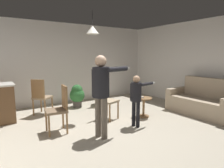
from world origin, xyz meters
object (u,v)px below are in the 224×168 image
at_px(spare_remote_on_table, 142,97).
at_px(dining_chair_centre_back, 101,89).
at_px(side_table_by_couch, 144,105).
at_px(person_adult, 101,87).
at_px(person_child, 136,95).
at_px(dining_chair_by_counter, 59,107).
at_px(dining_chair_near_wall, 106,98).
at_px(dining_chair_spare, 41,95).
at_px(couch_floral, 202,102).
at_px(potted_plant_corner, 77,95).

bearing_deg(spare_remote_on_table, dining_chair_centre_back, 99.83).
xyz_separation_m(side_table_by_couch, spare_remote_on_table, (-0.04, 0.02, 0.21)).
relative_size(person_adult, person_child, 1.38).
distance_m(dining_chair_by_counter, dining_chair_near_wall, 1.30).
xyz_separation_m(person_adult, dining_chair_spare, (-0.64, 2.17, -0.47)).
distance_m(couch_floral, person_adult, 3.22).
xyz_separation_m(person_child, spare_remote_on_table, (0.59, 0.46, -0.20)).
bearing_deg(person_adult, side_table_by_couch, 92.55).
relative_size(dining_chair_by_counter, dining_chair_centre_back, 1.00).
bearing_deg(person_adult, dining_chair_centre_back, 134.65).
bearing_deg(dining_chair_near_wall, potted_plant_corner, -104.38).
distance_m(dining_chair_by_counter, dining_chair_centre_back, 2.37).
distance_m(person_adult, person_child, 1.00).
height_order(side_table_by_couch, dining_chair_spare, dining_chair_spare).
bearing_deg(person_adult, dining_chair_by_counter, -155.75).
bearing_deg(potted_plant_corner, dining_chair_by_counter, -123.63).
bearing_deg(person_child, potted_plant_corner, -179.02).
relative_size(couch_floral, spare_remote_on_table, 13.86).
relative_size(person_adult, dining_chair_spare, 1.63).
xyz_separation_m(couch_floral, person_adult, (-3.14, 0.19, 0.68)).
bearing_deg(dining_chair_spare, dining_chair_by_counter, -41.58).
bearing_deg(person_child, side_table_by_couch, 115.18).
xyz_separation_m(person_child, dining_chair_spare, (-1.60, 2.10, -0.19)).
bearing_deg(side_table_by_couch, dining_chair_spare, 143.38).
relative_size(person_adult, dining_chair_by_counter, 1.63).
bearing_deg(dining_chair_by_counter, dining_chair_near_wall, -74.31).
height_order(person_child, dining_chair_centre_back, person_child).
bearing_deg(spare_remote_on_table, couch_floral, -24.58).
bearing_deg(person_adult, couch_floral, 71.11).
distance_m(dining_chair_by_counter, dining_chair_spare, 1.45).
bearing_deg(potted_plant_corner, person_adult, -102.16).
bearing_deg(person_child, dining_chair_centre_back, 162.26).
relative_size(couch_floral, potted_plant_corner, 2.52).
xyz_separation_m(couch_floral, dining_chair_centre_back, (-1.87, 2.38, 0.21)).
xyz_separation_m(dining_chair_near_wall, dining_chair_centre_back, (0.58, 1.25, 0.00)).
bearing_deg(potted_plant_corner, side_table_by_couch, -60.63).
distance_m(side_table_by_couch, person_child, 0.87).
relative_size(side_table_by_couch, dining_chair_near_wall, 0.52).
relative_size(side_table_by_couch, spare_remote_on_table, 4.00).
height_order(side_table_by_couch, dining_chair_by_counter, dining_chair_by_counter).
relative_size(side_table_by_couch, person_adult, 0.32).
relative_size(person_child, dining_chair_centre_back, 1.18).
bearing_deg(dining_chair_near_wall, person_child, 87.50).
bearing_deg(dining_chair_near_wall, spare_remote_on_table, 134.69).
height_order(person_child, dining_chair_by_counter, person_child).
relative_size(dining_chair_by_counter, dining_chair_near_wall, 1.00).
distance_m(person_child, spare_remote_on_table, 0.77).
relative_size(person_child, dining_chair_spare, 1.18).
distance_m(dining_chair_near_wall, spare_remote_on_table, 0.96).
bearing_deg(dining_chair_near_wall, side_table_by_couch, 134.74).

